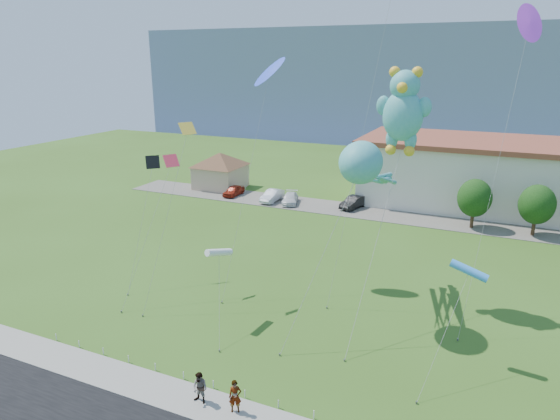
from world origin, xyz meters
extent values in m
plane|color=#345718|center=(0.00, 0.00, 0.00)|extent=(160.00, 160.00, 0.00)
cube|color=gray|center=(0.00, -2.75, 0.05)|extent=(80.00, 2.50, 0.10)
cube|color=#59544C|center=(0.00, 35.00, 0.03)|extent=(70.00, 6.00, 0.06)
cube|color=slate|center=(0.00, 120.00, 12.50)|extent=(160.00, 50.00, 25.00)
cube|color=tan|center=(-24.00, 38.00, 1.60)|extent=(6.00, 6.00, 3.20)
pyramid|color=brown|center=(-24.00, 38.00, 4.10)|extent=(9.20, 9.20, 1.80)
cylinder|color=white|center=(-13.00, -1.30, 0.25)|extent=(0.05, 0.05, 0.50)
cylinder|color=white|center=(-11.00, -1.30, 0.25)|extent=(0.05, 0.05, 0.50)
cylinder|color=white|center=(-9.00, -1.30, 0.25)|extent=(0.05, 0.05, 0.50)
cylinder|color=white|center=(-7.00, -1.30, 0.25)|extent=(0.05, 0.05, 0.50)
cylinder|color=white|center=(-5.00, -1.30, 0.25)|extent=(0.05, 0.05, 0.50)
cylinder|color=white|center=(-3.00, -1.30, 0.25)|extent=(0.05, 0.05, 0.50)
cylinder|color=white|center=(-1.00, -1.30, 0.25)|extent=(0.05, 0.05, 0.50)
cylinder|color=white|center=(1.00, -1.30, 0.25)|extent=(0.05, 0.05, 0.50)
cylinder|color=white|center=(3.00, -1.30, 0.25)|extent=(0.05, 0.05, 0.50)
cylinder|color=white|center=(5.00, -1.30, 0.25)|extent=(0.05, 0.05, 0.50)
cylinder|color=#3F2B19|center=(10.00, 34.00, 1.10)|extent=(0.36, 0.36, 2.20)
ellipsoid|color=#14380F|center=(10.00, 34.00, 3.40)|extent=(3.60, 3.60, 4.14)
cylinder|color=#3F2B19|center=(16.00, 34.00, 1.10)|extent=(0.36, 0.36, 2.20)
ellipsoid|color=#14380F|center=(16.00, 34.00, 3.40)|extent=(3.60, 3.60, 4.14)
imported|color=gray|center=(1.12, -2.55, 1.01)|extent=(0.79, 0.70, 1.81)
imported|color=gray|center=(-0.92, -2.71, 0.99)|extent=(0.91, 0.73, 1.78)
imported|color=maroon|center=(-20.14, 34.89, 0.72)|extent=(1.65, 3.92, 1.32)
imported|color=silver|center=(-14.23, 34.48, 0.80)|extent=(1.65, 4.50, 1.47)
imported|color=silver|center=(-11.73, 34.54, 0.70)|extent=(2.99, 4.74, 1.28)
imported|color=black|center=(-3.83, 35.90, 0.79)|extent=(2.62, 4.68, 1.46)
ellipsoid|color=teal|center=(3.80, 9.99, 11.18)|extent=(2.83, 3.68, 2.83)
sphere|color=white|center=(3.29, 8.88, 11.48)|extent=(0.44, 0.44, 0.44)
sphere|color=white|center=(4.30, 8.88, 11.48)|extent=(0.44, 0.44, 0.44)
cylinder|color=slate|center=(1.06, 3.14, 0.08)|extent=(0.10, 0.10, 0.16)
cylinder|color=gray|center=(2.43, 6.07, 5.27)|extent=(2.77, 5.89, 10.23)
ellipsoid|color=teal|center=(5.40, 14.78, 13.80)|extent=(2.89, 2.45, 3.61)
sphere|color=teal|center=(5.40, 14.78, 15.91)|extent=(2.11, 2.11, 2.11)
sphere|color=yellow|center=(4.63, 14.78, 16.80)|extent=(0.78, 0.78, 0.78)
sphere|color=yellow|center=(6.18, 14.78, 16.80)|extent=(0.78, 0.78, 0.78)
sphere|color=yellow|center=(5.40, 13.89, 15.80)|extent=(0.78, 0.78, 0.78)
ellipsoid|color=teal|center=(3.96, 14.78, 14.47)|extent=(1.00, 0.71, 1.40)
ellipsoid|color=teal|center=(6.85, 14.78, 14.47)|extent=(1.00, 0.71, 1.40)
ellipsoid|color=teal|center=(4.74, 14.78, 12.14)|extent=(0.89, 0.78, 1.44)
ellipsoid|color=teal|center=(6.07, 14.78, 12.14)|extent=(0.89, 0.78, 1.44)
sphere|color=yellow|center=(4.74, 14.56, 11.36)|extent=(0.78, 0.78, 0.78)
sphere|color=yellow|center=(6.07, 14.56, 11.36)|extent=(0.78, 0.78, 0.78)
cylinder|color=slate|center=(4.91, 4.22, 0.08)|extent=(0.10, 0.10, 0.16)
cylinder|color=gray|center=(5.16, 9.50, 5.65)|extent=(0.52, 10.57, 11.00)
cube|color=gold|center=(-8.89, 8.85, 12.84)|extent=(1.29, 1.29, 0.86)
cylinder|color=slate|center=(-9.91, 3.56, 0.08)|extent=(0.10, 0.10, 0.16)
cylinder|color=gray|center=(-9.40, 6.21, 6.40)|extent=(1.05, 5.32, 12.49)
cylinder|color=#338EE7|center=(11.23, 7.53, 5.83)|extent=(0.50, 2.25, 0.87)
cylinder|color=slate|center=(9.60, 2.06, 0.08)|extent=(0.10, 0.10, 0.16)
cylinder|color=gray|center=(10.41, 4.80, 2.90)|extent=(1.66, 5.50, 5.49)
cube|color=#E3324B|center=(-11.04, 9.56, 10.16)|extent=(1.29, 1.29, 0.86)
cylinder|color=slate|center=(-11.70, 3.38, 0.08)|extent=(0.10, 0.10, 0.16)
cylinder|color=gray|center=(-11.37, 6.47, 5.06)|extent=(0.69, 6.20, 9.81)
cylinder|color=white|center=(-4.69, 5.75, 5.00)|extent=(0.50, 2.25, 0.87)
cylinder|color=slate|center=(-2.57, 1.94, 0.08)|extent=(0.10, 0.10, 0.16)
cylinder|color=gray|center=(-3.63, 3.85, 2.48)|extent=(2.15, 3.84, 4.66)
cylinder|color=slate|center=(1.71, 10.15, 0.08)|extent=(0.10, 0.10, 0.16)
cylinder|color=gray|center=(2.80, 13.60, 12.10)|extent=(2.21, 6.93, 23.90)
cube|color=black|center=(-13.92, 10.92, 9.56)|extent=(1.29, 1.29, 0.86)
cylinder|color=slate|center=(-13.14, 5.75, 0.08)|extent=(0.10, 0.10, 0.16)
cylinder|color=gray|center=(-13.53, 8.33, 4.76)|extent=(0.81, 5.19, 9.21)
cone|color=purple|center=(12.79, 17.84, 20.03)|extent=(1.80, 1.33, 1.33)
cylinder|color=slate|center=(10.97, 9.52, 0.08)|extent=(0.10, 0.10, 0.16)
cylinder|color=gray|center=(11.88, 13.68, 9.99)|extent=(1.84, 8.35, 19.68)
cone|color=blue|center=(-5.27, 15.11, 16.74)|extent=(1.80, 1.33, 1.33)
cylinder|color=slate|center=(-5.79, 7.66, 0.08)|extent=(0.10, 0.10, 0.16)
cylinder|color=gray|center=(-5.53, 11.39, 8.35)|extent=(0.55, 7.48, 16.39)
camera|label=1|loc=(12.23, -21.45, 17.70)|focal=32.00mm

